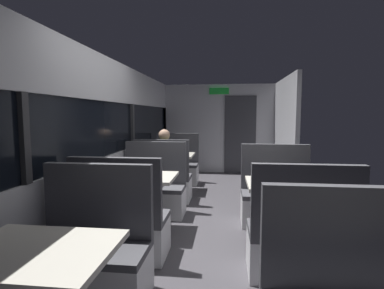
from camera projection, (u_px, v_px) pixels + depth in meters
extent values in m
cube|color=#423F44|center=(209.00, 236.00, 3.77)|extent=(3.30, 9.20, 0.02)
cube|color=#B2B2B7|center=(98.00, 195.00, 3.89)|extent=(0.08, 8.40, 0.95)
cube|color=#B2B2B7|center=(95.00, 76.00, 3.74)|extent=(0.08, 8.40, 0.60)
cube|color=black|center=(96.00, 130.00, 3.81)|extent=(0.03, 8.40, 0.75)
cube|color=#2D2D30|center=(24.00, 138.00, 2.42)|extent=(0.06, 0.08, 0.75)
cube|color=#2D2D30|center=(132.00, 126.00, 5.19)|extent=(0.06, 0.08, 0.75)
cube|color=#2D2D30|center=(165.00, 122.00, 7.95)|extent=(0.06, 0.08, 0.75)
cube|color=#B2B2B7|center=(219.00, 129.00, 7.81)|extent=(2.90, 0.08, 2.30)
cube|color=#333338|center=(240.00, 135.00, 7.71)|extent=(0.80, 0.04, 2.00)
cube|color=green|center=(219.00, 91.00, 7.65)|extent=(0.50, 0.03, 0.16)
cube|color=#B2B2B7|center=(285.00, 132.00, 6.45)|extent=(0.08, 2.40, 2.30)
cube|color=beige|center=(35.00, 252.00, 1.73)|extent=(0.90, 0.70, 0.04)
cube|color=silver|center=(90.00, 277.00, 2.44)|extent=(0.95, 0.50, 0.39)
cube|color=#47474C|center=(89.00, 251.00, 2.42)|extent=(0.95, 0.50, 0.06)
cube|color=#47474C|center=(99.00, 201.00, 2.59)|extent=(0.95, 0.08, 0.65)
cylinder|color=#9E9EA3|center=(140.00, 205.00, 3.86)|extent=(0.10, 0.10, 0.70)
cube|color=beige|center=(140.00, 177.00, 3.82)|extent=(0.90, 0.70, 0.04)
cube|color=silver|center=(123.00, 238.00, 3.22)|extent=(0.95, 0.50, 0.39)
cube|color=#47474C|center=(123.00, 217.00, 3.20)|extent=(0.95, 0.50, 0.06)
cube|color=#47474C|center=(115.00, 190.00, 2.96)|extent=(0.95, 0.08, 0.65)
cube|color=silver|center=(153.00, 202.00, 4.53)|extent=(0.95, 0.50, 0.39)
cube|color=#47474C|center=(153.00, 188.00, 4.51)|extent=(0.95, 0.50, 0.06)
cube|color=#47474C|center=(156.00, 162.00, 4.68)|extent=(0.95, 0.08, 0.65)
cylinder|color=#9E9EA3|center=(171.00, 173.00, 5.95)|extent=(0.10, 0.10, 0.70)
cube|color=beige|center=(171.00, 155.00, 5.91)|extent=(0.90, 0.70, 0.04)
cube|color=silver|center=(164.00, 189.00, 5.31)|extent=(0.95, 0.50, 0.39)
cube|color=#47474C|center=(164.00, 177.00, 5.29)|extent=(0.95, 0.50, 0.06)
cube|color=#47474C|center=(161.00, 159.00, 5.05)|extent=(0.95, 0.08, 0.65)
cube|color=silver|center=(176.00, 175.00, 6.62)|extent=(0.95, 0.50, 0.39)
cube|color=#47474C|center=(176.00, 165.00, 6.60)|extent=(0.95, 0.50, 0.06)
cube|color=#47474C|center=(178.00, 148.00, 6.77)|extent=(0.95, 0.08, 0.65)
cube|color=#47474C|center=(341.00, 239.00, 1.79)|extent=(0.95, 0.08, 0.65)
cylinder|color=#9E9EA3|center=(286.00, 216.00, 3.46)|extent=(0.10, 0.10, 0.70)
cube|color=beige|center=(287.00, 184.00, 3.42)|extent=(0.90, 0.70, 0.04)
cube|color=silver|center=(299.00, 255.00, 2.82)|extent=(0.95, 0.50, 0.39)
cube|color=#47474C|center=(300.00, 232.00, 2.80)|extent=(0.95, 0.50, 0.06)
cube|color=#47474C|center=(307.00, 202.00, 2.56)|extent=(0.95, 0.08, 0.65)
cube|color=silver|center=(276.00, 211.00, 4.13)|extent=(0.95, 0.50, 0.39)
cube|color=#47474C|center=(277.00, 195.00, 4.10)|extent=(0.95, 0.50, 0.06)
cube|color=#47474C|center=(275.00, 167.00, 4.28)|extent=(0.95, 0.08, 0.65)
cube|color=#26262D|center=(164.00, 188.00, 5.31)|extent=(0.30, 0.36, 0.45)
cube|color=#59724C|center=(164.00, 158.00, 5.31)|extent=(0.34, 0.22, 0.60)
sphere|color=tan|center=(164.00, 135.00, 5.29)|extent=(0.20, 0.20, 0.20)
cylinder|color=#59724C|center=(156.00, 155.00, 5.51)|extent=(0.07, 0.28, 0.07)
cylinder|color=#59724C|center=(177.00, 156.00, 5.46)|extent=(0.07, 0.28, 0.07)
cylinder|color=#26598C|center=(146.00, 172.00, 3.83)|extent=(0.07, 0.07, 0.09)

